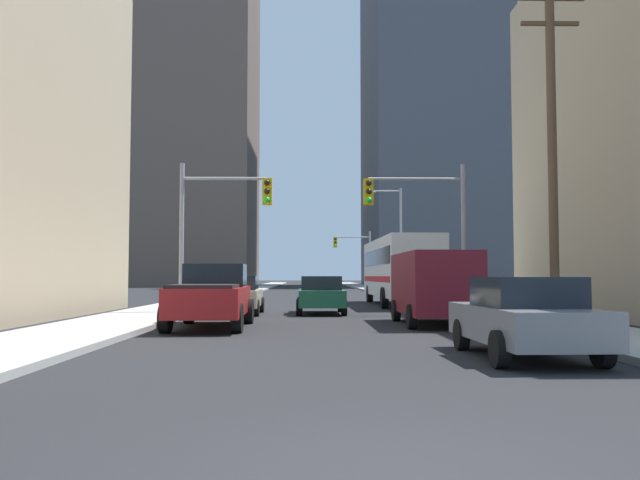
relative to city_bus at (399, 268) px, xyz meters
The scene contains 15 objects.
sidewalk_left 23.92m from the city_bus, 116.75° to the left, with size 3.17×160.00×0.15m, color #9E9E99.
sidewalk_right 21.52m from the city_bus, 83.46° to the left, with size 3.17×160.00×0.15m, color #9E9E99.
city_bus is the anchor object (origin of this frame).
pickup_truck_red 16.12m from the city_bus, 118.22° to the right, with size 2.20×5.46×1.90m.
cargo_van_maroon 13.25m from the city_bus, 93.45° to the right, with size 2.16×5.22×2.26m.
sedan_grey 21.54m from the city_bus, 91.85° to the right, with size 1.95×4.25×1.52m.
sedan_beige 10.79m from the city_bus, 134.88° to the right, with size 1.95×4.23×1.52m.
sedan_green 8.47m from the city_bus, 120.20° to the right, with size 1.95×4.22×1.52m.
traffic_signal_near_left 11.60m from the city_bus, 135.95° to the right, with size 3.66×0.44×6.00m.
traffic_signal_near_right 8.22m from the city_bus, 92.09° to the right, with size 4.08×0.44×6.00m.
traffic_signal_far_right 31.39m from the city_bus, 90.25° to the left, with size 3.75×0.44×6.00m.
utility_pole_right 14.74m from the city_bus, 78.85° to the right, with size 2.20×0.28×10.76m.
street_lamp_right 10.66m from the city_bus, 83.37° to the left, with size 2.32×0.32×7.50m.
building_left_far_tower 73.02m from the city_bus, 107.89° to the left, with size 15.92×22.48×55.46m, color #66564C.
building_right_far_highrise 71.11m from the city_bus, 77.96° to the left, with size 18.53×28.28×58.79m, color #4C515B.
Camera 1 is at (-0.60, -4.94, 1.55)m, focal length 36.53 mm.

